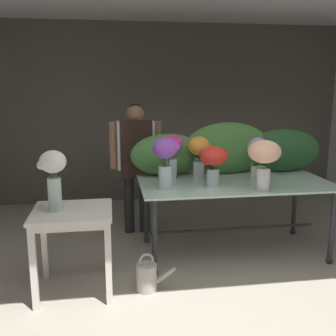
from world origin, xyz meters
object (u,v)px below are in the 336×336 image
vase_magenta_dahlias (171,151)px  vase_lilac_roses (257,155)px  side_table_white (73,222)px  vase_sunset_stock (199,152)px  vase_violet_anemones (166,157)px  vase_white_roses_tall (53,174)px  florist (136,155)px  display_table_glass (234,191)px  watering_can (147,277)px  vase_peach_carnations (265,157)px  vase_scarlet_hydrangea (213,160)px

vase_magenta_dahlias → vase_lilac_roses: bearing=-12.6°
side_table_white → vase_lilac_roses: (1.84, 0.59, 0.42)m
vase_sunset_stock → vase_magenta_dahlias: vase_magenta_dahlias is taller
vase_violet_anemones → vase_white_roses_tall: vase_violet_anemones is taller
vase_magenta_dahlias → vase_white_roses_tall: 1.35m
florist → vase_sunset_stock: bearing=-42.5°
vase_white_roses_tall → side_table_white: bearing=-0.1°
vase_lilac_roses → vase_sunset_stock: vase_lilac_roses is taller
vase_lilac_roses → vase_sunset_stock: 0.60m
vase_sunset_stock → vase_magenta_dahlias: size_ratio=0.97×
display_table_glass → vase_violet_anemones: bearing=-166.4°
side_table_white → florist: bearing=64.5°
vase_sunset_stock → vase_white_roses_tall: size_ratio=0.89×
florist → watering_can: size_ratio=4.41×
side_table_white → florist: size_ratio=0.47×
watering_can → florist: bearing=89.5°
vase_magenta_dahlias → vase_peach_carnations: bearing=-37.8°
vase_violet_anemones → vase_peach_carnations: bearing=-12.8°
vase_lilac_roses → watering_can: vase_lilac_roses is taller
vase_scarlet_hydrangea → side_table_white: bearing=-162.5°
display_table_glass → watering_can: 1.30m
vase_violet_anemones → watering_can: 1.10m
display_table_glass → vase_peach_carnations: 0.59m
vase_lilac_roses → vase_magenta_dahlias: bearing=167.4°
vase_lilac_roses → vase_violet_anemones: size_ratio=0.91×
display_table_glass → side_table_white: display_table_glass is taller
display_table_glass → vase_magenta_dahlias: 0.78m
vase_violet_anemones → display_table_glass: bearing=13.6°
side_table_white → vase_magenta_dahlias: (0.97, 0.78, 0.46)m
vase_magenta_dahlias → vase_peach_carnations: vase_peach_carnations is taller
vase_magenta_dahlias → vase_scarlet_hydrangea: size_ratio=1.18×
side_table_white → watering_can: side_table_white is taller
florist → vase_scarlet_hydrangea: 1.14m
vase_sunset_stock → florist: bearing=137.5°
vase_scarlet_hydrangea → watering_can: vase_scarlet_hydrangea is taller
vase_white_roses_tall → watering_can: bearing=-7.2°
florist → vase_violet_anemones: size_ratio=3.12×
side_table_white → florist: 1.50m
watering_can → vase_violet_anemones: bearing=64.1°
vase_violet_anemones → vase_magenta_dahlias: bearing=73.4°
display_table_glass → vase_lilac_roses: vase_lilac_roses is taller
vase_magenta_dahlias → vase_violet_anemones: vase_violet_anemones is taller
vase_magenta_dahlias → vase_sunset_stock: bearing=-7.0°
vase_white_roses_tall → vase_magenta_dahlias: bearing=35.3°
display_table_glass → vase_white_roses_tall: bearing=-162.1°
vase_sunset_stock → watering_can: bearing=-127.4°
florist → vase_magenta_dahlias: bearing=-58.1°
vase_violet_anemones → vase_white_roses_tall: (-0.98, -0.38, -0.04)m
vase_sunset_stock → vase_peach_carnations: size_ratio=0.94×
vase_sunset_stock → vase_scarlet_hydrangea: (0.07, -0.33, -0.03)m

